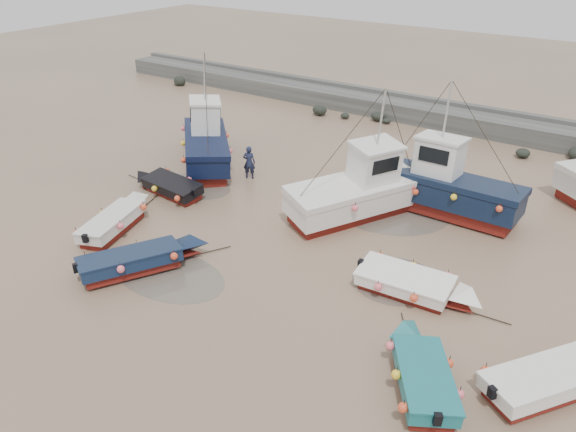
% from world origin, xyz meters
% --- Properties ---
extents(ground, '(120.00, 120.00, 0.00)m').
position_xyz_m(ground, '(0.00, 0.00, 0.00)').
color(ground, '#8F7156').
rests_on(ground, ground).
extents(seawall, '(60.00, 4.92, 1.50)m').
position_xyz_m(seawall, '(0.05, 21.99, 0.63)').
color(seawall, '#5E5E5A').
rests_on(seawall, ground).
extents(puddle_a, '(5.08, 5.08, 0.01)m').
position_xyz_m(puddle_a, '(-3.35, -1.79, 0.00)').
color(puddle_a, '#5F564B').
rests_on(puddle_a, ground).
extents(puddle_b, '(3.40, 3.40, 0.01)m').
position_xyz_m(puddle_b, '(4.26, 2.91, 0.00)').
color(puddle_b, '#5F564B').
rests_on(puddle_b, ground).
extents(puddle_c, '(4.15, 4.15, 0.01)m').
position_xyz_m(puddle_c, '(-8.25, 5.09, 0.00)').
color(puddle_c, '#5F564B').
rests_on(puddle_c, ground).
extents(puddle_d, '(5.94, 5.94, 0.01)m').
position_xyz_m(puddle_d, '(1.43, 8.66, 0.00)').
color(puddle_d, '#5F564B').
rests_on(puddle_d, ground).
extents(dinghy_0, '(2.56, 5.89, 1.43)m').
position_xyz_m(dinghy_0, '(-7.99, -0.33, 0.55)').
color(dinghy_0, maroon).
rests_on(dinghy_0, ground).
extents(dinghy_1, '(3.85, 5.89, 1.43)m').
position_xyz_m(dinghy_1, '(-4.57, -2.14, 0.54)').
color(dinghy_1, maroon).
rests_on(dinghy_1, ground).
extents(dinghy_2, '(3.58, 4.96, 1.43)m').
position_xyz_m(dinghy_2, '(7.18, -1.83, 0.56)').
color(dinghy_2, maroon).
rests_on(dinghy_2, ground).
extents(dinghy_3, '(4.28, 5.57, 1.43)m').
position_xyz_m(dinghy_3, '(10.67, 0.22, 0.54)').
color(dinghy_3, maroon).
rests_on(dinghy_3, ground).
extents(dinghy_4, '(5.68, 2.11, 1.43)m').
position_xyz_m(dinghy_4, '(-8.75, 3.72, 0.55)').
color(dinghy_4, maroon).
rests_on(dinghy_4, ground).
extents(dinghy_5, '(5.82, 2.23, 1.43)m').
position_xyz_m(dinghy_5, '(5.21, 2.37, 0.55)').
color(dinghy_5, maroon).
rests_on(dinghy_5, ground).
extents(cabin_boat_0, '(7.50, 7.76, 6.22)m').
position_xyz_m(cabin_boat_0, '(-10.00, 7.92, 1.36)').
color(cabin_boat_0, maroon).
rests_on(cabin_boat_0, ground).
extents(cabin_boat_1, '(5.53, 9.16, 6.22)m').
position_xyz_m(cabin_boat_1, '(0.56, 7.24, 1.35)').
color(cabin_boat_1, maroon).
rests_on(cabin_boat_1, ground).
extents(cabin_boat_2, '(9.58, 2.94, 6.22)m').
position_xyz_m(cabin_boat_2, '(3.39, 9.50, 1.36)').
color(cabin_boat_2, maroon).
rests_on(cabin_boat_2, ground).
extents(person, '(0.79, 0.68, 1.84)m').
position_xyz_m(person, '(-6.51, 7.57, 0.00)').
color(person, '#1A203B').
rests_on(person, ground).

